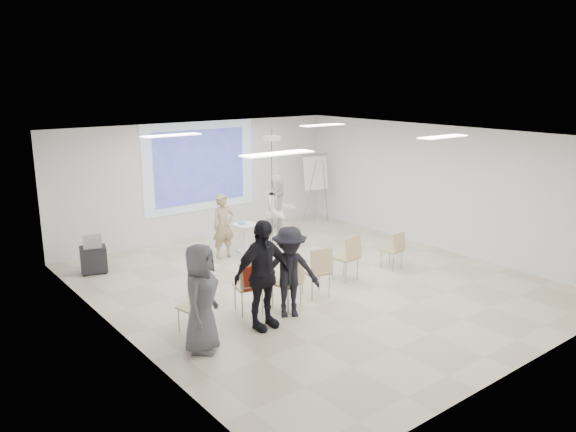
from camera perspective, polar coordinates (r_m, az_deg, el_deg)
floor at (r=11.60m, az=2.45°, el=-7.00°), size 8.00×9.00×0.10m
ceiling at (r=10.89m, az=2.62°, el=8.43°), size 8.00×9.00×0.10m
wall_back at (r=14.82m, az=-8.99°, el=3.68°), size 8.00×0.10×3.00m
wall_left at (r=9.13m, az=-17.20°, el=-3.18°), size 0.10×9.00×3.00m
wall_right at (r=14.06m, az=15.20°, el=2.81°), size 0.10×9.00×3.00m
projection_halo at (r=14.71m, az=-8.92°, el=4.99°), size 3.20×0.01×2.30m
projection_image at (r=14.70m, az=-8.89°, el=4.98°), size 2.60×0.01×1.90m
pedestal_table at (r=13.48m, az=-4.34°, el=-2.02°), size 0.70×0.70×0.71m
player_left at (r=12.97m, az=-6.57°, el=-0.61°), size 0.65×0.47×1.71m
player_right at (r=13.65m, az=-0.85°, el=0.83°), size 0.99×0.80×2.00m
controller_left at (r=13.21m, az=-6.51°, el=0.86°), size 0.04×0.11×0.04m
controller_right at (r=13.66m, az=-2.10°, el=2.34°), size 0.05×0.14×0.04m
chair_far_left at (r=9.36m, az=-9.46°, el=-8.81°), size 0.47×0.49×0.84m
chair_left_mid at (r=9.92m, az=-3.89°, el=-6.77°), size 0.57×0.60×1.00m
chair_left_inner at (r=10.13m, az=0.21°, el=-6.45°), size 0.54×0.57×0.95m
chair_center at (r=10.63m, az=3.09°, el=-5.32°), size 0.55×0.58×0.99m
chair_right_inner at (r=11.57m, az=6.16°, el=-3.88°), size 0.49×0.52×0.96m
chair_right_far at (r=12.43m, az=10.79°, el=-3.14°), size 0.44×0.46×0.84m
red_jacket at (r=9.78m, az=-3.35°, el=-6.25°), size 0.46×0.21×0.43m
laptop at (r=10.21m, az=-0.22°, el=-6.60°), size 0.40×0.33×0.03m
audience_left at (r=9.23m, az=-2.66°, el=-5.19°), size 1.28×0.81×2.13m
audience_mid at (r=9.72m, az=0.15°, el=-5.12°), size 1.35×1.13×1.84m
audience_outer at (r=8.61m, az=-8.86°, el=-7.60°), size 1.10×1.08×1.91m
flipchart_easel at (r=15.92m, az=2.81°, el=4.44°), size 0.85×0.66×2.00m
av_cart at (r=12.73m, az=-19.17°, el=-3.86°), size 0.64×0.56×0.81m
ceiling_projector at (r=12.15m, az=-1.66°, el=7.29°), size 0.30×0.25×3.00m
fluor_panel_nw at (r=11.46m, az=-11.77°, el=8.03°), size 1.20×0.30×0.02m
fluor_panel_ne at (r=13.71m, az=3.54°, el=9.20°), size 1.20×0.30×0.02m
fluor_panel_sw at (r=8.49m, az=-1.06°, el=6.36°), size 1.20×0.30×0.02m
fluor_panel_se at (r=11.34m, az=15.45°, el=7.76°), size 1.20×0.30×0.02m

